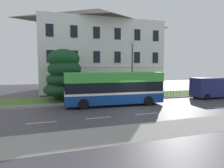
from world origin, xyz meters
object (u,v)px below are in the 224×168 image
object	(u,v)px
georgian_townhouse	(99,49)
litter_bin	(72,95)
white_panel_van	(211,88)
evergreen_tree	(65,75)
single_decker_bus	(114,88)
street_lamp_post	(132,66)

from	to	relation	value
georgian_townhouse	litter_bin	world-z (taller)	georgian_townhouse
litter_bin	white_panel_van	bearing A→B (deg)	-8.59
evergreen_tree	single_decker_bus	xyz separation A→B (m)	(4.36, -4.36, -1.09)
georgian_townhouse	white_panel_van	world-z (taller)	georgian_townhouse
white_panel_van	street_lamp_post	xyz separation A→B (m)	(-9.22, 2.54, 2.64)
street_lamp_post	litter_bin	bearing A→B (deg)	-179.27
georgian_townhouse	single_decker_bus	xyz separation A→B (m)	(-1.58, -12.19, -4.75)
single_decker_bus	street_lamp_post	xyz separation A→B (m)	(3.22, 2.93, 2.20)
single_decker_bus	litter_bin	xyz separation A→B (m)	(-3.79, 2.84, -0.99)
white_panel_van	litter_bin	world-z (taller)	white_panel_van
georgian_townhouse	evergreen_tree	bearing A→B (deg)	-127.17
litter_bin	street_lamp_post	bearing A→B (deg)	0.73
single_decker_bus	white_panel_van	xyz separation A→B (m)	(12.45, 0.39, -0.45)
single_decker_bus	litter_bin	size ratio (longest dim) A/B	8.18
georgian_townhouse	evergreen_tree	distance (m)	10.49
evergreen_tree	white_panel_van	distance (m)	17.34
georgian_townhouse	white_panel_van	distance (m)	16.86
evergreen_tree	street_lamp_post	xyz separation A→B (m)	(7.58, -1.43, 1.11)
street_lamp_post	georgian_townhouse	bearing A→B (deg)	100.05
georgian_townhouse	litter_bin	bearing A→B (deg)	-119.88
georgian_townhouse	single_decker_bus	world-z (taller)	georgian_townhouse
single_decker_bus	litter_bin	bearing A→B (deg)	146.02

